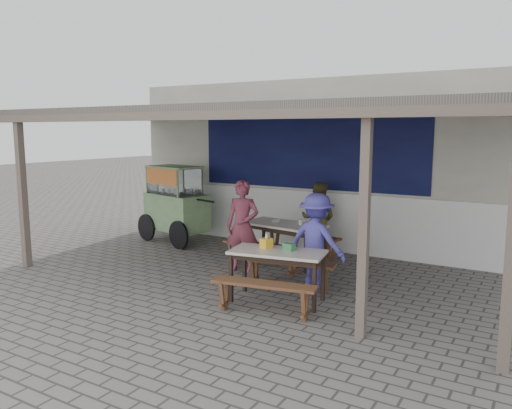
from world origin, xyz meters
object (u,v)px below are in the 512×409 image
object	(u,v)px
patron_wall_side	(318,219)
patron_right_table	(316,241)
bench_left_wall	(302,239)
vendor_cart	(175,201)
bench_left_street	(262,251)
bench_right_wall	(289,268)
donation_box	(289,247)
table_right	(277,256)
bench_right_street	(264,291)
table_left	(283,227)
tissue_box	(266,243)
patron_street_side	(243,226)
condiment_bowl	(276,221)
condiment_jar	(301,222)

from	to	relation	value
patron_wall_side	patron_right_table	bearing A→B (deg)	107.84
bench_left_wall	vendor_cart	xyz separation A→B (m)	(-2.96, -0.26, 0.57)
patron_right_table	bench_left_street	bearing A→B (deg)	-11.36
bench_right_wall	patron_wall_side	distance (m)	2.32
vendor_cart	bench_right_wall	bearing A→B (deg)	-11.79
donation_box	patron_right_table	bearing A→B (deg)	84.41
vendor_cart	donation_box	bearing A→B (deg)	-16.07
table_right	bench_right_street	xyz separation A→B (m)	(0.10, -0.58, -0.33)
table_left	donation_box	bearing A→B (deg)	-52.06
vendor_cart	donation_box	xyz separation A→B (m)	(3.92, -2.19, -0.11)
tissue_box	donation_box	world-z (taller)	tissue_box
table_left	bench_left_street	bearing A→B (deg)	-90.00
patron_right_table	bench_left_wall	bearing A→B (deg)	-50.63
patron_street_side	donation_box	distance (m)	1.72
tissue_box	condiment_bowl	xyz separation A→B (m)	(-0.87, 1.89, -0.05)
table_right	patron_wall_side	distance (m)	2.87
bench_left_wall	bench_right_wall	xyz separation A→B (m)	(0.72, -1.97, -0.01)
table_left	table_right	world-z (taller)	same
patron_street_side	patron_right_table	world-z (taller)	patron_street_side
table_left	table_right	size ratio (longest dim) A/B	1.12
table_right	bench_left_street	bearing A→B (deg)	117.44
bench_left_wall	patron_right_table	world-z (taller)	patron_right_table
bench_right_wall	condiment_bowl	world-z (taller)	condiment_bowl
bench_left_street	condiment_bowl	distance (m)	0.80
bench_right_wall	vendor_cart	bearing A→B (deg)	144.77
patron_wall_side	table_left	bearing A→B (deg)	65.65
table_left	tissue_box	bearing A→B (deg)	-61.48
table_right	condiment_jar	size ratio (longest dim) A/B	16.77
bench_right_street	condiment_bowl	bearing A→B (deg)	104.98
table_right	tissue_box	xyz separation A→B (m)	(-0.22, 0.07, 0.15)
patron_right_table	table_left	bearing A→B (deg)	-35.27
table_right	tissue_box	size ratio (longest dim) A/B	9.94
patron_street_side	tissue_box	bearing A→B (deg)	-57.36
tissue_box	bench_right_street	bearing A→B (deg)	-63.25
bench_left_wall	vendor_cart	world-z (taller)	vendor_cart
table_left	patron_wall_side	xyz separation A→B (m)	(0.31, 0.89, 0.05)
patron_right_table	vendor_cart	bearing A→B (deg)	-11.97
patron_wall_side	patron_right_table	size ratio (longest dim) A/B	0.97
bench_right_wall	donation_box	world-z (taller)	donation_box
patron_right_table	condiment_jar	xyz separation A→B (m)	(-0.82, 1.12, 0.04)
patron_street_side	condiment_bowl	world-z (taller)	patron_street_side
bench_left_wall	patron_wall_side	world-z (taller)	patron_wall_side
bench_left_wall	vendor_cart	size ratio (longest dim) A/B	0.76
bench_left_wall	patron_wall_side	distance (m)	0.51
patron_wall_side	condiment_bowl	xyz separation A→B (m)	(-0.49, -0.85, 0.04)
patron_right_table	tissue_box	bearing A→B (deg)	69.09
bench_right_wall	condiment_bowl	xyz separation A→B (m)	(-0.99, 1.38, 0.44)
tissue_box	patron_wall_side	bearing A→B (deg)	97.97
table_left	table_right	xyz separation A→B (m)	(0.91, -1.92, -0.01)
patron_wall_side	condiment_jar	size ratio (longest dim) A/B	17.00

